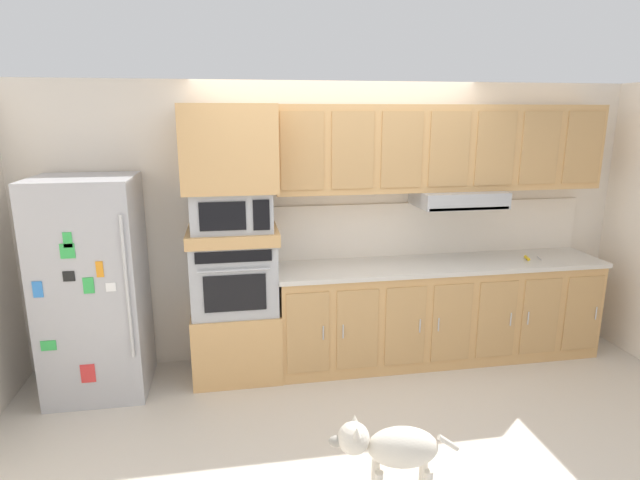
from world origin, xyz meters
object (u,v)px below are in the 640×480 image
at_px(built_in_oven, 234,275).
at_px(refrigerator, 93,287).
at_px(microwave, 232,210).
at_px(screwdriver, 528,258).
at_px(dog, 392,449).

bearing_deg(built_in_oven, refrigerator, -176.51).
relative_size(built_in_oven, microwave, 1.09).
xyz_separation_m(microwave, screwdriver, (2.67, -0.06, -0.53)).
height_order(refrigerator, screwdriver, refrigerator).
height_order(refrigerator, microwave, refrigerator).
distance_m(refrigerator, screwdriver, 3.78).
bearing_deg(built_in_oven, screwdriver, -1.18).
xyz_separation_m(refrigerator, screwdriver, (3.78, 0.01, 0.05)).
xyz_separation_m(refrigerator, built_in_oven, (1.11, 0.07, 0.02)).
relative_size(refrigerator, screwdriver, 11.54).
bearing_deg(built_in_oven, dog, -64.74).
bearing_deg(dog, refrigerator, -32.91).
bearing_deg(microwave, refrigerator, -176.51).
distance_m(built_in_oven, screwdriver, 2.67).
bearing_deg(refrigerator, built_in_oven, 3.49).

